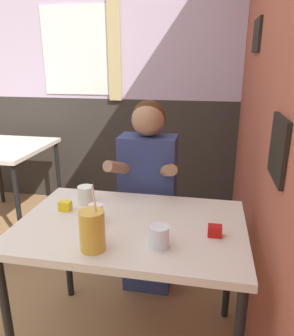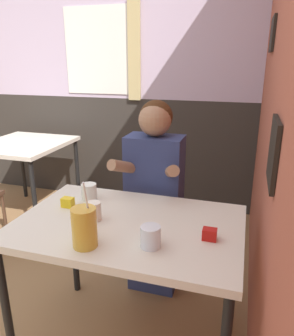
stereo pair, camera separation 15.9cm
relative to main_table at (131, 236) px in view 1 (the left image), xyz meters
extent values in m
cube|color=#9E4C38|center=(0.64, 0.71, 0.68)|extent=(0.06, 4.23, 2.70)
cube|color=black|center=(0.60, 0.98, 0.95)|extent=(0.02, 0.31, 0.20)
cube|color=black|center=(0.60, -0.08, 0.48)|extent=(0.02, 0.26, 0.24)
cube|color=silver|center=(-0.86, 1.85, 1.23)|extent=(5.94, 0.06, 1.60)
cube|color=#332D28|center=(-0.86, 1.85, -0.12)|extent=(5.94, 0.06, 1.10)
cube|color=white|center=(-0.98, 1.82, 0.88)|extent=(0.67, 0.01, 0.82)
cube|color=tan|center=(-0.58, 1.80, 0.88)|extent=(0.12, 0.02, 0.92)
cube|color=beige|center=(0.00, 0.00, 0.05)|extent=(1.07, 0.71, 0.04)
cylinder|color=black|center=(-0.49, -0.32, -0.32)|extent=(0.04, 0.04, 0.70)
cylinder|color=black|center=(-0.49, 0.32, -0.32)|extent=(0.04, 0.04, 0.70)
cylinder|color=black|center=(0.49, 0.32, -0.32)|extent=(0.04, 0.04, 0.70)
cube|color=beige|center=(-1.48, 1.20, 0.05)|extent=(0.75, 0.82, 0.04)
cylinder|color=black|center=(-1.15, 0.83, -0.32)|extent=(0.04, 0.04, 0.70)
cylinder|color=black|center=(-1.15, 1.57, -0.32)|extent=(0.04, 0.04, 0.70)
cube|color=navy|center=(-0.02, 0.52, -0.43)|extent=(0.31, 0.20, 0.46)
cube|color=navy|center=(-0.02, 0.52, 0.09)|extent=(0.34, 0.20, 0.57)
sphere|color=#472814|center=(-0.02, 0.54, 0.48)|extent=(0.20, 0.20, 0.20)
sphere|color=#9E7051|center=(-0.02, 0.52, 0.47)|extent=(0.19, 0.19, 0.19)
cylinder|color=#9E7051|center=(-0.15, 0.38, 0.21)|extent=(0.14, 0.27, 0.15)
cylinder|color=#9E7051|center=(0.12, 0.38, 0.21)|extent=(0.14, 0.27, 0.15)
cylinder|color=gold|center=(-0.10, -0.25, 0.15)|extent=(0.10, 0.10, 0.17)
cylinder|color=white|center=(-0.08, -0.25, 0.29)|extent=(0.01, 0.04, 0.14)
cylinder|color=silver|center=(0.16, -0.18, 0.12)|extent=(0.08, 0.08, 0.09)
cylinder|color=silver|center=(-0.29, 0.18, 0.12)|extent=(0.08, 0.08, 0.09)
cylinder|color=silver|center=(-0.16, -0.03, 0.12)|extent=(0.07, 0.07, 0.09)
cube|color=#B7140F|center=(0.39, -0.05, 0.09)|extent=(0.06, 0.04, 0.05)
cube|color=yellow|center=(-0.36, 0.07, 0.09)|extent=(0.06, 0.04, 0.05)
camera|label=1|loc=(0.34, -1.34, 0.80)|focal=35.00mm
camera|label=2|loc=(0.49, -1.30, 0.80)|focal=35.00mm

